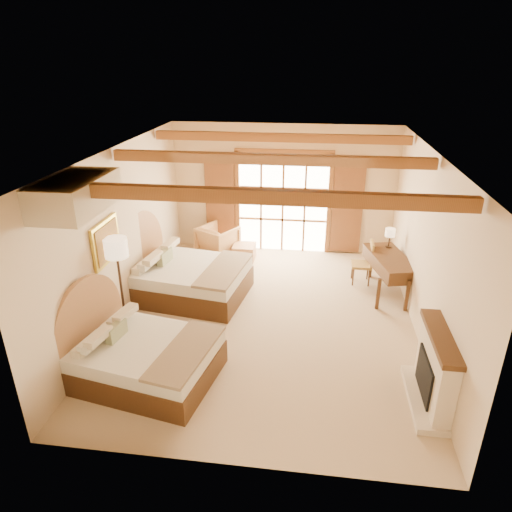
% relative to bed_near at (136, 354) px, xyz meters
% --- Properties ---
extents(floor, '(7.00, 7.00, 0.00)m').
position_rel_bed_near_xyz_m(floor, '(1.84, 2.00, -0.42)').
color(floor, tan).
rests_on(floor, ground).
extents(wall_back, '(5.50, 0.00, 5.50)m').
position_rel_bed_near_xyz_m(wall_back, '(1.84, 5.50, 1.18)').
color(wall_back, beige).
rests_on(wall_back, ground).
extents(wall_left, '(0.00, 7.00, 7.00)m').
position_rel_bed_near_xyz_m(wall_left, '(-0.91, 2.00, 1.18)').
color(wall_left, beige).
rests_on(wall_left, ground).
extents(wall_right, '(0.00, 7.00, 7.00)m').
position_rel_bed_near_xyz_m(wall_right, '(4.59, 2.00, 1.18)').
color(wall_right, beige).
rests_on(wall_right, ground).
extents(ceiling, '(7.00, 7.00, 0.00)m').
position_rel_bed_near_xyz_m(ceiling, '(1.84, 2.00, 2.78)').
color(ceiling, '#B67532').
rests_on(ceiling, ground).
extents(ceiling_beams, '(5.39, 4.60, 0.18)m').
position_rel_bed_near_xyz_m(ceiling_beams, '(1.84, 2.00, 2.66)').
color(ceiling_beams, brown).
rests_on(ceiling_beams, ceiling).
extents(french_doors, '(3.95, 0.08, 2.60)m').
position_rel_bed_near_xyz_m(french_doors, '(1.84, 5.44, 0.83)').
color(french_doors, white).
rests_on(french_doors, ground).
extents(fireplace, '(0.46, 1.40, 1.16)m').
position_rel_bed_near_xyz_m(fireplace, '(4.43, -0.00, 0.10)').
color(fireplace, beige).
rests_on(fireplace, ground).
extents(painting, '(0.06, 0.95, 0.75)m').
position_rel_bed_near_xyz_m(painting, '(-0.87, 1.25, 1.33)').
color(painting, gold).
rests_on(painting, wall_left).
extents(canopy_valance, '(0.70, 1.40, 0.45)m').
position_rel_bed_near_xyz_m(canopy_valance, '(-0.56, -0.00, 2.53)').
color(canopy_valance, beige).
rests_on(canopy_valance, ceiling).
extents(bed_near, '(2.36, 1.94, 1.37)m').
position_rel_bed_near_xyz_m(bed_near, '(0.00, 0.00, 0.00)').
color(bed_near, '#4A2917').
rests_on(bed_near, floor).
extents(bed_far, '(2.54, 2.06, 1.51)m').
position_rel_bed_near_xyz_m(bed_far, '(-0.05, 2.71, 0.04)').
color(bed_far, '#4A2917').
rests_on(bed_far, floor).
extents(nightstand, '(0.61, 0.61, 0.56)m').
position_rel_bed_near_xyz_m(nightstand, '(-0.60, 0.85, -0.13)').
color(nightstand, '#4A2917').
rests_on(nightstand, floor).
extents(floor_lamp, '(0.39, 0.39, 1.86)m').
position_rel_bed_near_xyz_m(floor_lamp, '(-0.66, 1.16, 1.16)').
color(floor_lamp, '#312219').
rests_on(floor_lamp, floor).
extents(armchair, '(1.15, 1.16, 0.78)m').
position_rel_bed_near_xyz_m(armchair, '(0.27, 4.85, -0.02)').
color(armchair, tan).
rests_on(armchair, floor).
extents(ottoman, '(0.54, 0.54, 0.39)m').
position_rel_bed_near_xyz_m(ottoman, '(0.96, 4.68, -0.22)').
color(ottoman, '#AC6C4A').
rests_on(ottoman, floor).
extents(desk, '(1.03, 1.68, 0.84)m').
position_rel_bed_near_xyz_m(desk, '(4.25, 3.38, 0.04)').
color(desk, '#4A2917').
rests_on(desk, floor).
extents(desk_chair, '(0.43, 0.43, 0.98)m').
position_rel_bed_near_xyz_m(desk_chair, '(3.75, 3.79, -0.11)').
color(desk_chair, '#AE8439').
rests_on(desk_chair, floor).
extents(desk_lamp, '(0.21, 0.21, 0.43)m').
position_rel_bed_near_xyz_m(desk_lamp, '(4.27, 3.89, 0.75)').
color(desk_lamp, '#312219').
rests_on(desk_lamp, desk).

